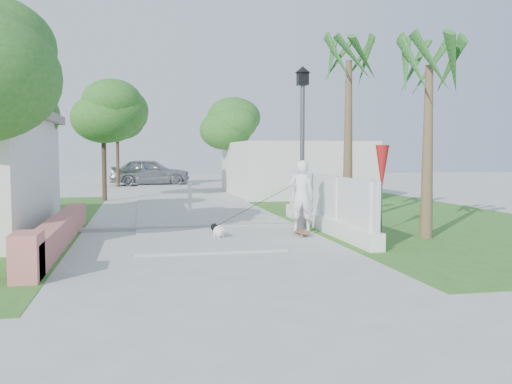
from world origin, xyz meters
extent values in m
plane|color=#B7B7B2|center=(0.00, 0.00, 0.00)|extent=(90.00, 90.00, 0.00)
cube|color=#B7B7B2|center=(0.00, 20.00, 0.03)|extent=(3.20, 36.00, 0.06)
cube|color=#999993|center=(0.00, 6.00, 0.05)|extent=(6.50, 0.25, 0.10)
cube|color=#326A21|center=(7.00, 8.00, 0.01)|extent=(8.00, 20.00, 0.01)
cube|color=#C47464|center=(-3.30, 4.00, 0.30)|extent=(0.45, 8.00, 0.60)
cube|color=#C47464|center=(-3.30, 0.20, 0.40)|extent=(0.45, 0.80, 0.80)
cube|color=white|center=(3.40, 5.00, 0.20)|extent=(0.35, 7.00, 0.40)
cube|color=white|center=(3.40, 5.00, 0.95)|extent=(0.10, 7.00, 1.10)
cube|color=white|center=(3.40, 1.80, 0.75)|extent=(0.14, 0.14, 1.50)
cube|color=white|center=(3.40, 4.00, 0.75)|extent=(0.14, 0.14, 1.50)
cube|color=white|center=(3.40, 6.20, 0.75)|extent=(0.14, 0.14, 1.50)
cube|color=white|center=(3.40, 8.20, 0.75)|extent=(0.14, 0.14, 1.50)
cube|color=silver|center=(6.00, 18.00, 1.30)|extent=(6.00, 8.00, 2.60)
cylinder|color=#59595E|center=(2.90, 5.50, 0.15)|extent=(0.36, 0.36, 0.30)
cylinder|color=#59595E|center=(2.90, 5.50, 2.00)|extent=(0.12, 0.12, 4.00)
cube|color=black|center=(2.90, 5.50, 4.10)|extent=(0.28, 0.28, 0.35)
cone|color=black|center=(2.90, 5.50, 4.35)|extent=(0.44, 0.44, 0.18)
cylinder|color=white|center=(0.20, 10.00, 0.50)|extent=(0.12, 0.12, 1.00)
sphere|color=white|center=(0.20, 10.00, 1.02)|extent=(0.14, 0.14, 0.14)
cylinder|color=#59595E|center=(4.80, 4.50, 1.00)|extent=(0.04, 0.04, 2.00)
cone|color=red|center=(4.80, 4.50, 1.70)|extent=(0.36, 0.36, 1.20)
cylinder|color=#4C3826|center=(-5.50, 8.50, 1.75)|extent=(0.20, 0.20, 3.50)
ellipsoid|color=#265D1A|center=(-5.50, 8.50, 3.25)|extent=(3.20, 3.20, 2.40)
ellipsoid|color=#265D1A|center=(-5.30, 8.30, 3.60)|extent=(2.72, 2.72, 2.05)
cylinder|color=#4C3826|center=(-3.00, 16.00, 1.92)|extent=(0.20, 0.20, 3.85)
ellipsoid|color=#265D1A|center=(-3.00, 16.00, 3.58)|extent=(3.40, 3.40, 2.55)
ellipsoid|color=#265D1A|center=(-2.80, 15.80, 3.92)|extent=(2.89, 2.89, 2.18)
ellipsoid|color=#265D1A|center=(-3.20, 16.20, 4.28)|extent=(2.55, 2.55, 1.90)
cylinder|color=#4C3826|center=(3.20, 20.00, 1.75)|extent=(0.20, 0.20, 3.50)
ellipsoid|color=#265D1A|center=(3.20, 20.00, 3.25)|extent=(3.00, 3.00, 2.25)
ellipsoid|color=#265D1A|center=(3.40, 19.80, 3.60)|extent=(2.55, 2.55, 1.92)
ellipsoid|color=#265D1A|center=(3.00, 20.20, 3.95)|extent=(2.25, 2.25, 1.68)
cylinder|color=#4C3826|center=(-2.80, 26.00, 1.92)|extent=(0.20, 0.20, 3.85)
ellipsoid|color=#265D1A|center=(-2.80, 26.00, 3.58)|extent=(3.20, 3.20, 2.40)
ellipsoid|color=#265D1A|center=(-2.60, 25.80, 3.92)|extent=(2.72, 2.72, 2.05)
ellipsoid|color=#265D1A|center=(-3.00, 26.20, 4.28)|extent=(2.40, 2.40, 1.79)
cone|color=brown|center=(4.60, 6.50, 2.40)|extent=(0.32, 0.32, 4.80)
cone|color=brown|center=(5.40, 3.20, 2.10)|extent=(0.32, 0.32, 4.20)
cube|color=#925F3A|center=(2.54, 4.31, 0.10)|extent=(0.42, 0.96, 0.02)
imported|color=white|center=(2.54, 4.31, 1.01)|extent=(0.72, 0.53, 1.79)
cylinder|color=gray|center=(2.45, 3.97, 0.04)|extent=(0.03, 0.07, 0.07)
cylinder|color=gray|center=(2.62, 3.97, 0.04)|extent=(0.03, 0.07, 0.07)
cylinder|color=gray|center=(2.45, 4.64, 0.04)|extent=(0.03, 0.07, 0.07)
cylinder|color=gray|center=(2.62, 4.64, 0.04)|extent=(0.03, 0.07, 0.07)
ellipsoid|color=white|center=(0.37, 3.94, 0.21)|extent=(0.42, 0.50, 0.27)
sphere|color=black|center=(0.28, 4.12, 0.29)|extent=(0.17, 0.17, 0.17)
sphere|color=white|center=(0.25, 4.20, 0.27)|extent=(0.08, 0.08, 0.08)
cone|color=black|center=(0.25, 4.11, 0.37)|extent=(0.05, 0.05, 0.06)
cone|color=black|center=(0.32, 4.14, 0.37)|extent=(0.05, 0.05, 0.06)
cylinder|color=white|center=(0.27, 4.00, 0.06)|extent=(0.04, 0.04, 0.12)
cylinder|color=white|center=(0.38, 4.06, 0.06)|extent=(0.04, 0.04, 0.12)
cylinder|color=white|center=(0.36, 3.82, 0.06)|extent=(0.04, 0.04, 0.12)
cylinder|color=white|center=(0.47, 3.87, 0.06)|extent=(0.04, 0.04, 0.12)
cylinder|color=white|center=(0.46, 3.75, 0.28)|extent=(0.07, 0.11, 0.10)
imported|color=#999CA1|center=(-0.85, 27.43, 0.85)|extent=(5.02, 2.03, 1.71)
camera|label=1|loc=(-1.46, -9.58, 2.11)|focal=40.00mm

